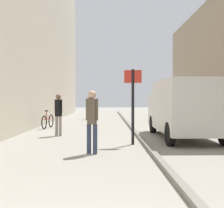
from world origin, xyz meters
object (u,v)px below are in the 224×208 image
street_sign_post (133,100)px  pedestrian_mid_block (89,105)px  pedestrian_far_crossing (92,117)px  delivery_van (184,108)px  bicycle_leaning (48,121)px  pedestrian_main_foreground (58,112)px

street_sign_post → pedestrian_mid_block: bearing=-73.4°
pedestrian_mid_block → pedestrian_far_crossing: (1.01, -14.14, -0.03)m
pedestrian_mid_block → delivery_van: delivery_van is taller
bicycle_leaning → pedestrian_main_foreground: bearing=-62.2°
pedestrian_main_foreground → street_sign_post: bearing=-17.9°
street_sign_post → bicycle_leaning: street_sign_post is taller
delivery_van → pedestrian_mid_block: bearing=112.5°
pedestrian_main_foreground → pedestrian_mid_block: bearing=106.8°
pedestrian_far_crossing → bicycle_leaning: size_ratio=1.03×
pedestrian_far_crossing → street_sign_post: street_sign_post is taller
bicycle_leaning → pedestrian_mid_block: bearing=83.7°
pedestrian_mid_block → pedestrian_far_crossing: bearing=-79.4°
pedestrian_far_crossing → delivery_van: (3.48, 3.16, 0.18)m
bicycle_leaning → street_sign_post: bearing=-45.3°
pedestrian_main_foreground → pedestrian_mid_block: 10.15m
pedestrian_far_crossing → pedestrian_mid_block: bearing=-74.5°
street_sign_post → pedestrian_main_foreground: bearing=-32.3°
pedestrian_main_foreground → bicycle_leaning: pedestrian_main_foreground is taller
pedestrian_far_crossing → delivery_van: delivery_van is taller
pedestrian_main_foreground → delivery_van: 5.21m
pedestrian_mid_block → street_sign_post: street_sign_post is taller
pedestrian_main_foreground → bicycle_leaning: 3.46m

